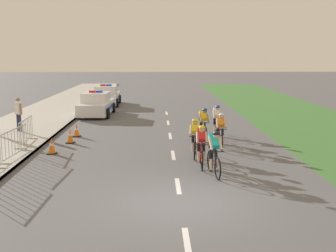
{
  "coord_description": "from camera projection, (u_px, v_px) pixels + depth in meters",
  "views": [
    {
      "loc": [
        -0.62,
        -11.24,
        3.97
      ],
      "look_at": [
        -0.2,
        5.79,
        1.1
      ],
      "focal_mm": 46.8,
      "sensor_mm": 36.0,
      "label": 1
    }
  ],
  "objects": [
    {
      "name": "ground_plane",
      "position": [
        181.0,
        202.0,
        11.75
      ],
      "size": [
        160.0,
        160.0,
        0.0
      ],
      "primitive_type": "plane",
      "color": "#56565B"
    },
    {
      "name": "sidewalk_slab",
      "position": [
        34.0,
        121.0,
        25.35
      ],
      "size": [
        4.49,
        60.0,
        0.12
      ],
      "primitive_type": "cube",
      "color": "#A3A099",
      "rests_on": "ground"
    },
    {
      "name": "kerb_edge",
      "position": [
        71.0,
        121.0,
        25.4
      ],
      "size": [
        0.16,
        60.0,
        0.13
      ],
      "primitive_type": "cube",
      "color": "#9E9E99",
      "rests_on": "ground"
    },
    {
      "name": "grass_verge",
      "position": [
        307.0,
        121.0,
        25.75
      ],
      "size": [
        7.0,
        60.0,
        0.01
      ],
      "primitive_type": "cube",
      "color": "#3D7033",
      "rests_on": "ground"
    },
    {
      "name": "lane_markings_centre",
      "position": [
        172.0,
        144.0,
        19.08
      ],
      "size": [
        0.14,
        21.6,
        0.01
      ],
      "color": "white",
      "rests_on": "ground"
    },
    {
      "name": "cyclist_lead",
      "position": [
        214.0,
        152.0,
        14.15
      ],
      "size": [
        0.46,
        1.72,
        1.56
      ],
      "color": "black",
      "rests_on": "ground"
    },
    {
      "name": "cyclist_second",
      "position": [
        201.0,
        145.0,
        15.21
      ],
      "size": [
        0.43,
        1.72,
        1.56
      ],
      "color": "black",
      "rests_on": "ground"
    },
    {
      "name": "cyclist_third",
      "position": [
        195.0,
        137.0,
        16.68
      ],
      "size": [
        0.45,
        1.72,
        1.56
      ],
      "color": "black",
      "rests_on": "ground"
    },
    {
      "name": "cyclist_fourth",
      "position": [
        221.0,
        130.0,
        18.19
      ],
      "size": [
        0.43,
        1.72,
        1.56
      ],
      "color": "black",
      "rests_on": "ground"
    },
    {
      "name": "cyclist_fifth",
      "position": [
        203.0,
        124.0,
        19.82
      ],
      "size": [
        0.45,
        1.72,
        1.56
      ],
      "color": "black",
      "rests_on": "ground"
    },
    {
      "name": "cyclist_sixth",
      "position": [
        217.0,
        120.0,
        20.9
      ],
      "size": [
        0.42,
        1.72,
        1.56
      ],
      "color": "black",
      "rests_on": "ground"
    },
    {
      "name": "police_car_nearest",
      "position": [
        96.0,
        105.0,
        27.81
      ],
      "size": [
        2.13,
        4.46,
        1.59
      ],
      "color": "white",
      "rests_on": "ground"
    },
    {
      "name": "police_car_second",
      "position": [
        106.0,
        96.0,
        33.29
      ],
      "size": [
        2.05,
        4.42,
        1.59
      ],
      "color": "silver",
      "rests_on": "ground"
    },
    {
      "name": "crowd_barrier_middle",
      "position": [
        15.0,
        143.0,
        16.22
      ],
      "size": [
        0.66,
        2.32,
        1.07
      ],
      "color": "#B7BABF",
      "rests_on": "sidewalk_slab"
    },
    {
      "name": "crowd_barrier_rear",
      "position": [
        26.0,
        132.0,
        18.61
      ],
      "size": [
        0.62,
        2.32,
        1.07
      ],
      "color": "#B7BABF",
      "rests_on": "sidewalk_slab"
    },
    {
      "name": "traffic_cone_near",
      "position": [
        70.0,
        136.0,
        19.36
      ],
      "size": [
        0.36,
        0.36,
        0.64
      ],
      "color": "black",
      "rests_on": "ground"
    },
    {
      "name": "traffic_cone_mid",
      "position": [
        76.0,
        130.0,
        20.84
      ],
      "size": [
        0.36,
        0.36,
        0.64
      ],
      "color": "black",
      "rests_on": "ground"
    },
    {
      "name": "traffic_cone_far",
      "position": [
        52.0,
        146.0,
        17.3
      ],
      "size": [
        0.36,
        0.36,
        0.64
      ],
      "color": "black",
      "rests_on": "ground"
    },
    {
      "name": "spectator_middle",
      "position": [
        18.0,
        112.0,
        21.53
      ],
      "size": [
        0.44,
        0.4,
        1.68
      ],
      "color": "#23284C",
      "rests_on": "sidewalk_slab"
    }
  ]
}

